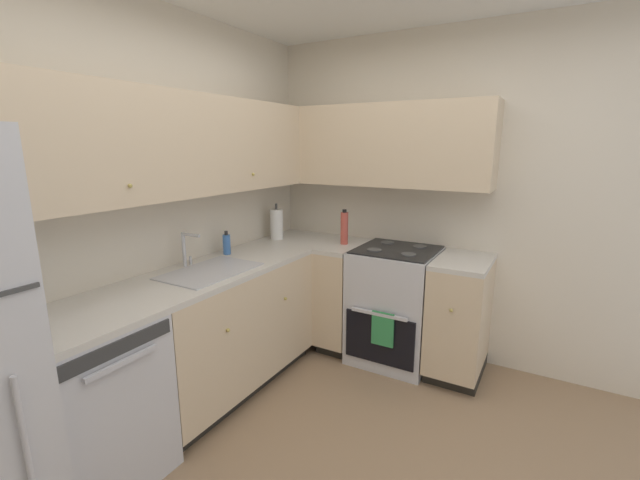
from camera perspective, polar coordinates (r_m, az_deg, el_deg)
wall_back at (r=2.79m, az=-24.88°, el=2.95°), size 3.56×0.05×2.58m
wall_right at (r=3.42m, az=19.03°, el=5.06°), size 0.05×3.30×2.58m
dishwasher at (r=2.53m, az=-29.10°, el=-19.06°), size 0.60×0.63×0.88m
lower_cabinets_back at (r=3.08m, az=-12.92°, el=-11.87°), size 1.38×0.62×0.88m
countertop_back at (r=2.91m, az=-13.35°, el=-3.78°), size 2.58×0.60×0.03m
lower_cabinets_right at (r=3.40m, az=11.79°, el=-9.33°), size 0.62×1.29×0.88m
countertop_right at (r=3.26m, az=12.13°, el=-1.96°), size 0.60×1.29×0.03m
oven_range at (r=3.44m, az=10.27°, el=-8.64°), size 0.68×0.62×1.06m
upper_cabinets_back at (r=2.79m, az=-18.68°, el=12.19°), size 2.26×0.34×0.63m
upper_cabinets_right at (r=3.42m, az=7.40°, el=12.74°), size 0.32×1.84×0.63m
sink at (r=2.81m, az=-14.79°, el=-4.99°), size 0.62×0.40×0.10m
faucet at (r=2.91m, az=-17.88°, el=-0.86°), size 0.07×0.16×0.24m
soap_bottle at (r=3.19m, az=-12.71°, el=-0.55°), size 0.06×0.06×0.18m
paper_towel_roll at (r=3.63m, az=-5.98°, el=2.18°), size 0.11×0.11×0.32m
oil_bottle at (r=3.43m, az=3.36°, el=1.68°), size 0.06×0.06×0.29m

